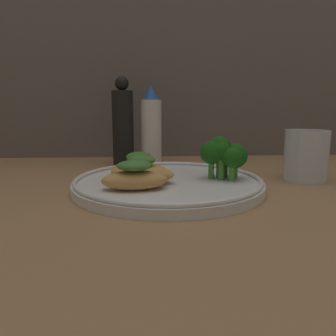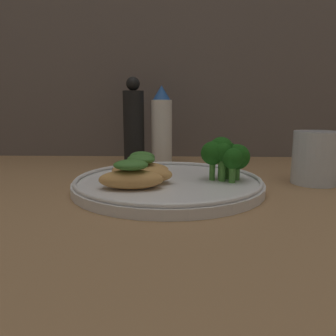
# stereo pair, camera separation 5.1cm
# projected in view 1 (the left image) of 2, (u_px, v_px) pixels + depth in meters

# --- Properties ---
(ground_plane) EXTENTS (1.80, 1.80, 0.01)m
(ground_plane) POSITION_uv_depth(u_px,v_px,m) (168.00, 192.00, 0.52)
(ground_plane) COLOR #936D47
(plate) EXTENTS (0.30, 0.30, 0.02)m
(plate) POSITION_uv_depth(u_px,v_px,m) (168.00, 183.00, 0.51)
(plate) COLOR white
(plate) RESTS_ON ground_plane
(grilled_meat_front) EXTENTS (0.09, 0.05, 0.04)m
(grilled_meat_front) POSITION_uv_depth(u_px,v_px,m) (135.00, 177.00, 0.46)
(grilled_meat_front) COLOR tan
(grilled_meat_front) RESTS_ON plate
(grilled_meat_middle) EXTENTS (0.12, 0.09, 0.04)m
(grilled_meat_middle) POSITION_uv_depth(u_px,v_px,m) (141.00, 171.00, 0.50)
(grilled_meat_middle) COLOR tan
(grilled_meat_middle) RESTS_ON plate
(grilled_meat_back) EXTENTS (0.11, 0.09, 0.04)m
(grilled_meat_back) POSITION_uv_depth(u_px,v_px,m) (139.00, 166.00, 0.56)
(grilled_meat_back) COLOR tan
(grilled_meat_back) RESTS_ON plate
(broccoli_bunch) EXTENTS (0.08, 0.06, 0.07)m
(broccoli_bunch) POSITION_uv_depth(u_px,v_px,m) (224.00, 154.00, 0.52)
(broccoli_bunch) COLOR #4C8E38
(broccoli_bunch) RESTS_ON plate
(sauce_bottle) EXTENTS (0.05, 0.05, 0.17)m
(sauce_bottle) POSITION_uv_depth(u_px,v_px,m) (151.00, 127.00, 0.72)
(sauce_bottle) COLOR white
(sauce_bottle) RESTS_ON ground_plane
(pepper_grinder) EXTENTS (0.05, 0.05, 0.19)m
(pepper_grinder) POSITION_uv_depth(u_px,v_px,m) (123.00, 125.00, 0.72)
(pepper_grinder) COLOR black
(pepper_grinder) RESTS_ON ground_plane
(drinking_glass) EXTENTS (0.07, 0.07, 0.09)m
(drinking_glass) POSITION_uv_depth(u_px,v_px,m) (306.00, 155.00, 0.57)
(drinking_glass) COLOR silver
(drinking_glass) RESTS_ON ground_plane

